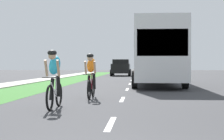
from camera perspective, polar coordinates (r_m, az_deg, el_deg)
ground_plane at (r=23.53m, az=2.93°, el=-2.08°), size 120.00×120.00×0.00m
grass_verge at (r=24.15m, az=-8.76°, el=-2.01°), size 2.68×70.00×0.01m
sidewalk_concrete at (r=24.75m, az=-13.75°, el=-1.95°), size 1.74×70.00×0.10m
lane_markings_center at (r=27.53m, az=3.13°, el=-1.66°), size 0.12×52.71×0.01m
cyclist_lead at (r=9.75m, az=-9.19°, el=-1.37°), size 0.42×1.72×1.58m
cyclist_trailing at (r=12.57m, az=-3.36°, el=-0.88°), size 0.42×1.72×1.58m
bus_white at (r=21.73m, az=7.04°, el=2.90°), size 2.78×11.60×3.48m
suv_black at (r=39.30m, az=1.44°, el=0.45°), size 2.15×4.70×1.79m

